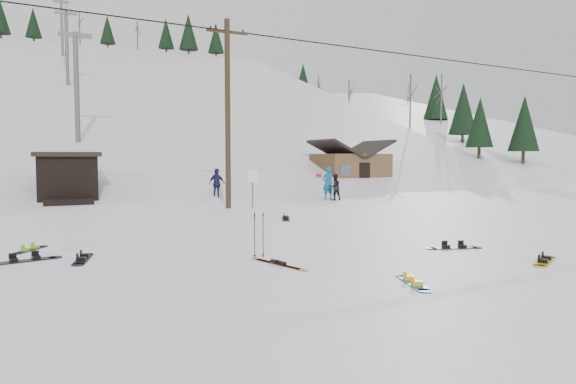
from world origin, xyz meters
name	(u,v)px	position (x,y,z in m)	size (l,w,h in m)	color
ground	(339,270)	(0.00, 0.00, 0.00)	(200.00, 200.00, 0.00)	white
ski_slope	(108,276)	(0.00, 55.00, -12.00)	(60.00, 75.00, 45.00)	silver
ridge_right	(392,251)	(38.00, 50.00, -11.00)	(34.00, 85.00, 36.00)	white
treeline_right	(418,176)	(36.00, 42.00, 0.00)	(20.00, 60.00, 10.00)	black
treeline_crest	(89,171)	(0.00, 86.00, 0.00)	(50.00, 6.00, 10.00)	black
utility_pole	(228,111)	(2.00, 14.00, 4.68)	(2.00, 0.26, 9.00)	#3A2819
trail_sign	(253,182)	(3.10, 13.58, 1.27)	(0.50, 0.09, 1.85)	#595B60
lift_hut	(67,177)	(-5.00, 20.94, 1.36)	(3.40, 4.10, 2.75)	black
lift_tower_near	(77,81)	(-4.00, 30.00, 7.86)	(2.20, 0.36, 8.00)	#595B60
lift_tower_mid	(67,44)	(-4.00, 50.00, 14.36)	(2.20, 0.36, 8.00)	#595B60
lift_tower_far	(62,25)	(-4.00, 70.00, 20.86)	(2.20, 0.36, 8.00)	#595B60
cabin	(350,170)	(15.00, 24.00, 1.48)	(5.39, 4.40, 3.77)	brown
hero_snowboard	(413,282)	(0.73, -1.66, 0.03)	(0.65, 1.45, 0.11)	#184A9E
hero_skis	(278,264)	(-1.00, 1.07, 0.03)	(0.67, 1.84, 0.10)	#E04817
ski_poles	(259,235)	(-1.08, 2.08, 0.57)	(0.31, 0.08, 1.11)	black
board_scatter_a	(25,260)	(-6.36, 3.94, 0.03)	(1.64, 0.63, 0.12)	black
board_scatter_b	(83,259)	(-5.09, 3.56, 0.03)	(0.58, 1.54, 0.11)	black
board_scatter_c	(30,249)	(-6.31, 5.52, 0.02)	(0.85, 1.14, 0.09)	black
board_scatter_d	(454,247)	(4.21, 0.99, 0.03)	(1.55, 0.68, 0.11)	black
board_scatter_e	(545,261)	(4.90, -1.30, 0.03)	(1.42, 0.93, 0.11)	gold
board_scatter_f	(286,218)	(2.75, 8.91, 0.03)	(0.83, 1.50, 0.11)	black
skier_teal	(328,183)	(8.81, 16.38, 0.95)	(0.69, 0.45, 1.90)	#0C5A7F
skier_dark	(335,187)	(8.88, 15.69, 0.76)	(0.73, 0.57, 1.51)	black
skier_pink	(319,182)	(11.36, 22.29, 0.72)	(0.93, 0.54, 1.44)	#E7517F
skier_navy	(217,184)	(3.10, 19.55, 0.90)	(1.05, 0.44, 1.80)	#1D1C47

